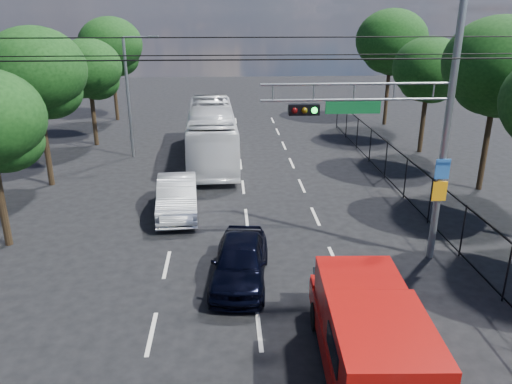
{
  "coord_description": "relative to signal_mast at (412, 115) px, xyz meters",
  "views": [
    {
      "loc": [
        -0.82,
        -7.81,
        8.48
      ],
      "look_at": [
        0.14,
        7.63,
        2.8
      ],
      "focal_mm": 35.0,
      "sensor_mm": 36.0,
      "label": 1
    }
  ],
  "objects": [
    {
      "name": "red_pickup",
      "position": [
        -2.79,
        -5.97,
        -4.06
      ],
      "size": [
        2.46,
        6.06,
        2.22
      ],
      "color": "black",
      "rests_on": "ground"
    },
    {
      "name": "tree_left_c",
      "position": [
        -15.07,
        9.03,
        0.15
      ],
      "size": [
        4.8,
        4.8,
        7.8
      ],
      "color": "black",
      "rests_on": "ground"
    },
    {
      "name": "tree_right_c",
      "position": [
        6.53,
        7.03,
        0.49
      ],
      "size": [
        5.1,
        5.1,
        8.29
      ],
      "color": "black",
      "rests_on": "ground"
    },
    {
      "name": "tree_right_e",
      "position": [
        6.33,
        22.03,
        0.69
      ],
      "size": [
        5.28,
        5.28,
        8.58
      ],
      "color": "black",
      "rests_on": "ground"
    },
    {
      "name": "navy_hatchback",
      "position": [
        -5.73,
        -1.27,
        -4.5
      ],
      "size": [
        2.25,
        4.55,
        1.49
      ],
      "primitive_type": "imported",
      "rotation": [
        0.0,
        0.0,
        -0.11
      ],
      "color": "black",
      "rests_on": "ground"
    },
    {
      "name": "white_bus",
      "position": [
        -6.95,
        13.18,
        -3.66
      ],
      "size": [
        3.05,
        11.43,
        3.16
      ],
      "primitive_type": "imported",
      "rotation": [
        0.0,
        0.0,
        0.04
      ],
      "color": "white",
      "rests_on": "ground"
    },
    {
      "name": "streetlight_left",
      "position": [
        -11.62,
        14.01,
        -1.3
      ],
      "size": [
        2.09,
        0.22,
        7.08
      ],
      "color": "slate",
      "rests_on": "ground"
    },
    {
      "name": "tree_left_e",
      "position": [
        -14.87,
        25.03,
        0.29
      ],
      "size": [
        4.92,
        4.92,
        7.99
      ],
      "color": "black",
      "rests_on": "ground"
    },
    {
      "name": "fence_right",
      "position": [
        2.32,
        4.18,
        -4.21
      ],
      "size": [
        0.06,
        34.03,
        2.0
      ],
      "color": "black",
      "rests_on": "ground"
    },
    {
      "name": "white_van",
      "position": [
        -8.28,
        4.76,
        -4.45
      ],
      "size": [
        2.01,
        4.92,
        1.59
      ],
      "primitive_type": "imported",
      "rotation": [
        0.0,
        0.0,
        0.07
      ],
      "color": "silver",
      "rests_on": "ground"
    },
    {
      "name": "utility_wires",
      "position": [
        -5.28,
        0.84,
        1.99
      ],
      "size": [
        22.0,
        5.04,
        0.74
      ],
      "color": "black",
      "rests_on": "ground"
    },
    {
      "name": "lane_markings",
      "position": [
        -5.28,
        6.01,
        -5.24
      ],
      "size": [
        6.12,
        38.0,
        0.01
      ],
      "color": "beige",
      "rests_on": "ground"
    },
    {
      "name": "signal_mast",
      "position": [
        0.0,
        0.0,
        0.0
      ],
      "size": [
        6.43,
        0.39,
        9.5
      ],
      "color": "slate",
      "rests_on": "ground"
    },
    {
      "name": "tree_left_d",
      "position": [
        -14.67,
        17.03,
        -0.52
      ],
      "size": [
        4.2,
        4.2,
        6.83
      ],
      "color": "black",
      "rests_on": "ground"
    },
    {
      "name": "tree_right_d",
      "position": [
        6.13,
        14.03,
        -0.39
      ],
      "size": [
        4.32,
        4.32,
        7.02
      ],
      "color": "black",
      "rests_on": "ground"
    }
  ]
}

